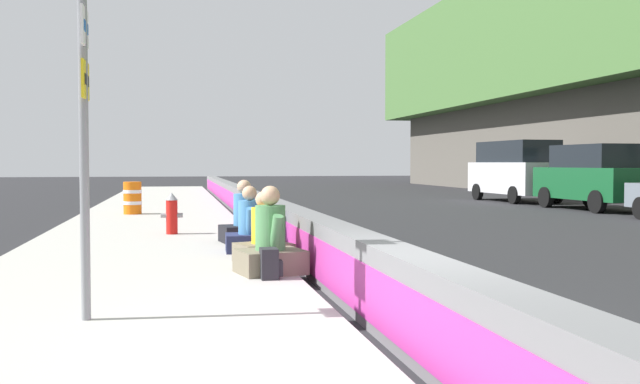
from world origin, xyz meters
The scene contains 13 objects.
ground_plane centered at (0.00, 0.00, 0.00)m, with size 160.00×160.00×0.00m, color #232326.
sidewalk_strip centered at (0.00, 2.65, 0.07)m, with size 80.00×4.40×0.14m, color #A8A59E.
jersey_barrier centered at (0.00, 0.00, 0.42)m, with size 76.00×0.45×0.85m.
route_sign_post centered at (1.11, 2.90, 2.23)m, with size 0.44×0.09×3.60m.
fire_hydrant centered at (9.35, 2.15, 0.59)m, with size 0.26×0.46×0.88m.
seated_person_foreground centered at (3.62, 0.79, 0.52)m, with size 0.90×1.00×1.20m.
seated_person_middle centered at (4.71, 0.76, 0.48)m, with size 0.85×0.93×1.08m.
seated_person_rear centered at (6.04, 0.83, 0.49)m, with size 0.72×0.83×1.12m.
seated_person_far centered at (7.52, 0.79, 0.51)m, with size 0.86×0.96×1.19m.
backpack centered at (3.17, 0.86, 0.33)m, with size 0.32×0.28×0.40m.
construction_barrel centered at (15.56, 3.32, 0.62)m, with size 0.54×0.54×0.95m.
parked_car_fourth centered at (16.40, -12.25, 1.18)m, with size 4.87×2.21×2.28m.
parked_car_midline centered at (21.86, -12.05, 1.35)m, with size 5.17×2.24×2.56m.
Camera 1 is at (-6.00, 2.05, 1.66)m, focal length 39.93 mm.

